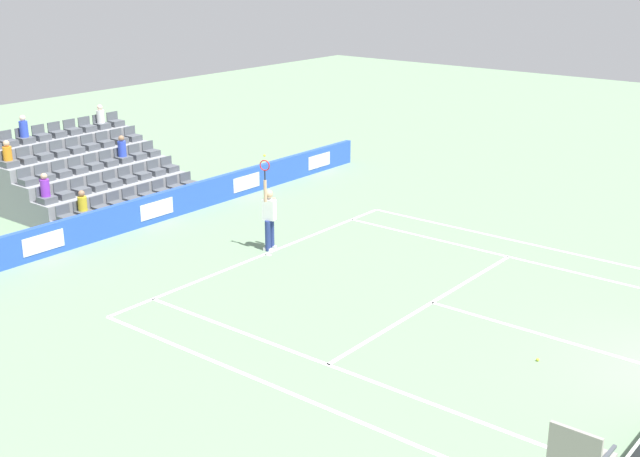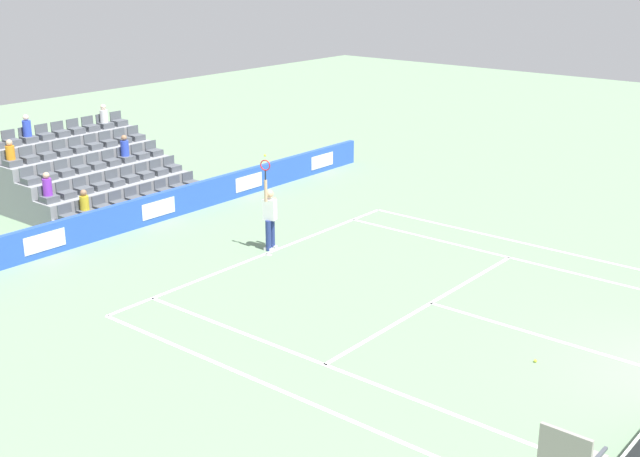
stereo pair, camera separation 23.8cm
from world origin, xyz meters
TOP-DOWN VIEW (x-y plane):
  - line_baseline at (0.00, -11.89)m, footprint 10.97×0.10m
  - line_service at (0.00, -6.40)m, footprint 8.23×0.10m
  - line_centre_service at (0.00, -3.20)m, footprint 0.10×6.40m
  - line_singles_sideline_left at (4.12, -5.95)m, footprint 0.10×11.89m
  - line_singles_sideline_right at (-4.12, -5.95)m, footprint 0.10×11.89m
  - line_doubles_sideline_left at (5.49, -5.95)m, footprint 0.10×11.89m
  - line_doubles_sideline_right at (-5.49, -5.95)m, footprint 0.10×11.89m
  - line_centre_mark at (0.00, -11.79)m, footprint 0.10×0.20m
  - sponsor_barrier at (0.00, -16.60)m, footprint 20.46×0.22m
  - tennis_player at (-0.37, -12.05)m, footprint 0.54×0.42m
  - stadium_stand at (0.01, -20.17)m, footprint 5.58×4.75m
  - loose_tennis_ball at (1.25, -3.07)m, footprint 0.07×0.07m

SIDE VIEW (x-z plane):
  - line_baseline at x=0.00m, z-range 0.00..0.01m
  - line_service at x=0.00m, z-range 0.00..0.01m
  - line_centre_service at x=0.00m, z-range 0.00..0.01m
  - line_singles_sideline_left at x=4.12m, z-range 0.00..0.01m
  - line_singles_sideline_right at x=-4.12m, z-range 0.00..0.01m
  - line_doubles_sideline_left at x=5.49m, z-range 0.00..0.01m
  - line_doubles_sideline_right at x=-5.49m, z-range 0.00..0.01m
  - line_centre_mark at x=0.00m, z-range 0.00..0.01m
  - loose_tennis_ball at x=1.25m, z-range 0.00..0.07m
  - sponsor_barrier at x=0.00m, z-range 0.00..0.91m
  - stadium_stand at x=0.01m, z-range -0.70..2.34m
  - tennis_player at x=-0.37m, z-range -0.43..2.42m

